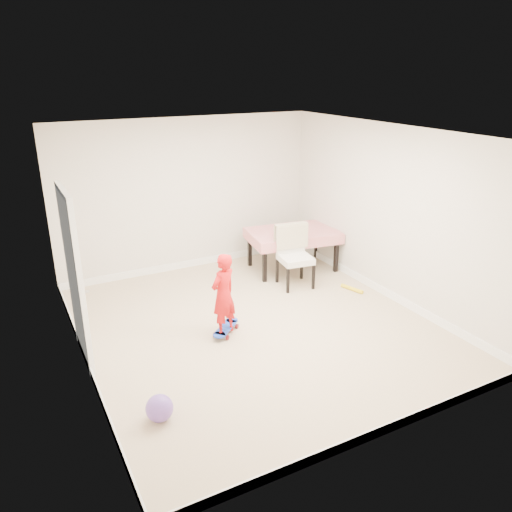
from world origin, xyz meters
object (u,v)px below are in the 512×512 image
dining_table (292,250)px  balloon (159,408)px  child (223,297)px  skateboard (226,330)px  dining_chair (296,257)px

dining_table → balloon: 4.37m
dining_table → child: size_ratio=1.34×
dining_table → balloon: (-3.31, -2.84, -0.21)m
child → skateboard: bearing=-158.7°
dining_table → dining_chair: (-0.35, -0.65, 0.15)m
dining_chair → balloon: (-2.97, -2.18, -0.36)m
dining_chair → child: child is taller
dining_chair → balloon: bearing=-135.8°
skateboard → balloon: bearing=-177.5°
dining_chair → child: size_ratio=0.89×
dining_table → dining_chair: bearing=-109.6°
dining_table → dining_chair: size_ratio=1.51×
skateboard → dining_chair: bearing=-13.5°
skateboard → balloon: 1.86m
dining_table → child: child is taller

